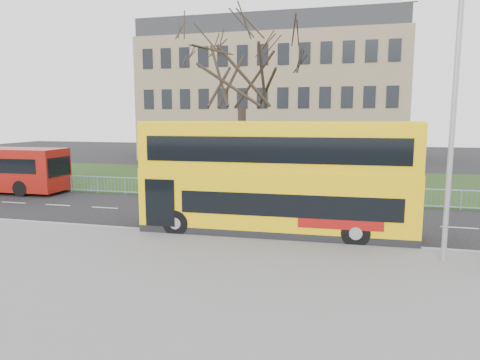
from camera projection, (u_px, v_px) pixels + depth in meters
ground at (254, 229)px, 19.13m from camera, size 120.00×120.00×0.00m
pavement at (206, 284)px, 12.64m from camera, size 80.00×10.50×0.12m
kerb at (246, 237)px, 17.63m from camera, size 80.00×0.20×0.14m
grass_verge at (293, 182)px, 32.86m from camera, size 80.00×15.40×0.08m
guard_railing at (277, 192)px, 25.39m from camera, size 40.00×0.12×1.10m
bare_tree at (242, 91)px, 28.48m from camera, size 9.25×9.25×13.22m
civic_building at (274, 101)px, 52.92m from camera, size 30.00×15.00×14.00m
yellow_bus at (276, 175)px, 18.02m from camera, size 11.37×2.98×4.74m
street_lamp at (449, 119)px, 13.96m from camera, size 1.85×0.30×8.71m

